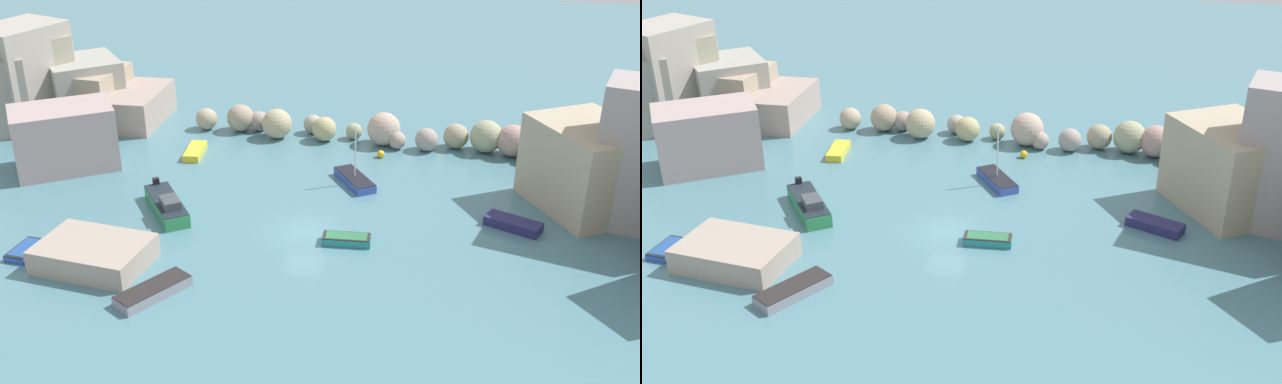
% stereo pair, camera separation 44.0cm
% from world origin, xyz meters
% --- Properties ---
extents(cove_water, '(160.00, 160.00, 0.00)m').
position_xyz_m(cove_water, '(0.00, 0.00, 0.00)').
color(cove_water, teal).
rests_on(cove_water, ground).
extents(cliff_headland_left, '(19.76, 19.46, 8.74)m').
position_xyz_m(cliff_headland_left, '(-27.65, 13.03, 3.14)').
color(cliff_headland_left, '#AFA794').
rests_on(cliff_headland_left, ground).
extents(rock_breakwater, '(34.15, 4.08, 2.76)m').
position_xyz_m(rock_breakwater, '(3.07, 16.12, 1.15)').
color(rock_breakwater, tan).
rests_on(rock_breakwater, ground).
extents(stone_dock, '(6.60, 4.76, 1.52)m').
position_xyz_m(stone_dock, '(-11.03, -7.22, 0.76)').
color(stone_dock, '#A89888').
rests_on(stone_dock, ground).
extents(channel_buoy, '(0.61, 0.61, 0.61)m').
position_xyz_m(channel_buoy, '(2.51, 13.37, 0.30)').
color(channel_buoy, gold).
rests_on(channel_buoy, cove_water).
extents(moored_boat_0, '(3.20, 1.60, 0.57)m').
position_xyz_m(moored_boat_0, '(3.03, -0.76, 0.30)').
color(moored_boat_0, teal).
rests_on(moored_boat_0, cove_water).
extents(moored_boat_1, '(5.03, 5.51, 1.57)m').
position_xyz_m(moored_boat_1, '(-9.78, 0.14, 0.58)').
color(moored_boat_1, '#2F8A50').
rests_on(moored_boat_1, cove_water).
extents(moored_boat_2, '(3.82, 4.27, 4.61)m').
position_xyz_m(moored_boat_2, '(1.57, 8.06, 0.34)').
color(moored_boat_2, '#3651AF').
rests_on(moored_boat_2, cove_water).
extents(moored_boat_3, '(3.41, 4.63, 0.67)m').
position_xyz_m(moored_boat_3, '(-6.12, -9.36, 0.33)').
color(moored_boat_3, gray).
rests_on(moored_boat_3, cove_water).
extents(moored_boat_4, '(1.41, 2.60, 0.47)m').
position_xyz_m(moored_boat_4, '(-15.84, -7.16, 0.25)').
color(moored_boat_4, '#2E4FAD').
rests_on(moored_boat_4, cove_water).
extents(moored_boat_5, '(3.91, 2.59, 0.64)m').
position_xyz_m(moored_boat_5, '(13.16, 4.06, 0.32)').
color(moored_boat_5, navy).
rests_on(moored_boat_5, cove_water).
extents(moored_boat_6, '(1.88, 3.60, 0.56)m').
position_xyz_m(moored_boat_6, '(-12.07, 10.07, 0.28)').
color(moored_boat_6, yellow).
rests_on(moored_boat_6, cove_water).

